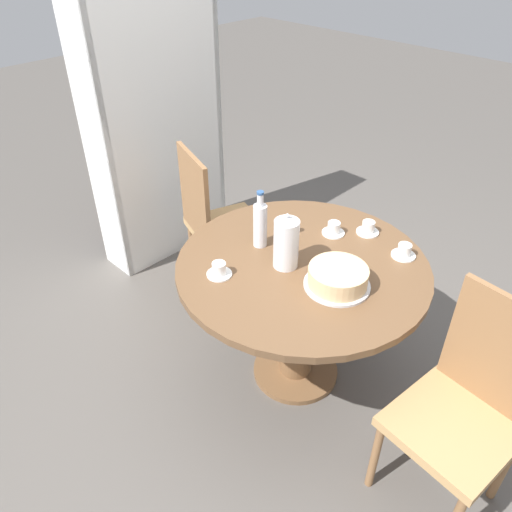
{
  "coord_description": "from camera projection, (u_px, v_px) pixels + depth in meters",
  "views": [
    {
      "loc": [
        -1.43,
        -1.11,
        2.06
      ],
      "look_at": [
        0.0,
        0.29,
        0.61
      ],
      "focal_mm": 35.0,
      "sensor_mm": 36.0,
      "label": 1
    }
  ],
  "objects": [
    {
      "name": "bookshelf",
      "position": [
        160.0,
        137.0,
        3.18
      ],
      "size": [
        0.88,
        0.28,
        1.7
      ],
      "rotation": [
        0.0,
        0.0,
        3.14
      ],
      "color": "silver",
      "rests_on": "ground_plane"
    },
    {
      "name": "dining_table",
      "position": [
        301.0,
        291.0,
        2.34
      ],
      "size": [
        1.14,
        1.14,
        0.72
      ],
      "color": "brown",
      "rests_on": "ground_plane"
    },
    {
      "name": "water_bottle",
      "position": [
        260.0,
        224.0,
        2.29
      ],
      "size": [
        0.06,
        0.06,
        0.28
      ],
      "color": "silver",
      "rests_on": "dining_table"
    },
    {
      "name": "chair_b",
      "position": [
        217.0,
        221.0,
        2.96
      ],
      "size": [
        0.53,
        0.53,
        0.95
      ],
      "rotation": [
        0.0,
        0.0,
        7.53
      ],
      "color": "olive",
      "rests_on": "ground_plane"
    },
    {
      "name": "coffee_pot",
      "position": [
        286.0,
        242.0,
        2.16
      ],
      "size": [
        0.11,
        0.11,
        0.27
      ],
      "color": "silver",
      "rests_on": "dining_table"
    },
    {
      "name": "cake_main",
      "position": [
        338.0,
        278.0,
        2.08
      ],
      "size": [
        0.28,
        0.28,
        0.09
      ],
      "color": "silver",
      "rests_on": "dining_table"
    },
    {
      "name": "cup_d",
      "position": [
        219.0,
        270.0,
        2.16
      ],
      "size": [
        0.11,
        0.11,
        0.06
      ],
      "color": "white",
      "rests_on": "dining_table"
    },
    {
      "name": "cup_b",
      "position": [
        334.0,
        229.0,
        2.43
      ],
      "size": [
        0.11,
        0.11,
        0.06
      ],
      "color": "white",
      "rests_on": "dining_table"
    },
    {
      "name": "cup_a",
      "position": [
        368.0,
        228.0,
        2.43
      ],
      "size": [
        0.11,
        0.11,
        0.06
      ],
      "color": "white",
      "rests_on": "dining_table"
    },
    {
      "name": "ground_plane",
      "position": [
        295.0,
        371.0,
        2.66
      ],
      "size": [
        14.0,
        14.0,
        0.0
      ],
      "primitive_type": "plane",
      "color": "#56514C"
    },
    {
      "name": "cup_c",
      "position": [
        404.0,
        252.0,
        2.27
      ],
      "size": [
        0.11,
        0.11,
        0.06
      ],
      "color": "white",
      "rests_on": "dining_table"
    },
    {
      "name": "chair_a",
      "position": [
        466.0,
        407.0,
        1.88
      ],
      "size": [
        0.46,
        0.46,
        0.95
      ],
      "rotation": [
        0.0,
        0.0,
        4.6
      ],
      "color": "olive",
      "rests_on": "ground_plane"
    }
  ]
}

